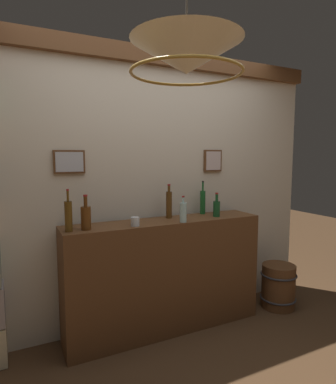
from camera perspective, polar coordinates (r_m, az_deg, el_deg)
panelled_rear_partition at (r=2.98m, az=-2.59°, el=2.12°), size 3.42×0.15×2.46m
bar_shelf_unit at (r=2.93m, az=-0.45°, el=-14.40°), size 1.75×0.36×0.98m
liquor_bottle_tequila at (r=2.51m, az=-14.22°, el=-4.28°), size 0.08×0.08×0.26m
liquor_bottle_mezcal at (r=3.10m, az=6.12°, el=-1.69°), size 0.05×0.05×0.31m
liquor_bottle_gin at (r=2.98m, az=8.53°, el=-2.79°), size 0.06×0.06×0.22m
liquor_bottle_brandy at (r=2.88m, az=0.17°, el=-2.11°), size 0.05×0.05×0.30m
liquor_bottle_vermouth at (r=2.71m, az=2.68°, el=-3.53°), size 0.06×0.06×0.22m
liquor_bottle_rum at (r=2.48m, az=-17.09°, el=-4.00°), size 0.05×0.05×0.31m
glass_tumbler_rocks at (r=2.58m, az=-5.78°, el=-5.18°), size 0.07×0.07×0.07m
pendant_lamp at (r=1.76m, az=3.25°, el=22.42°), size 0.57×0.57×0.46m
wooden_barrel at (r=3.59m, az=18.80°, el=-15.36°), size 0.36×0.36×0.44m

